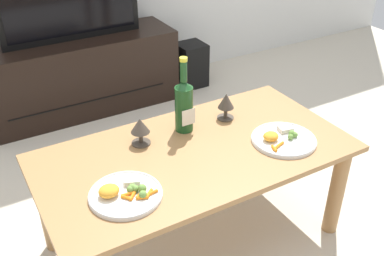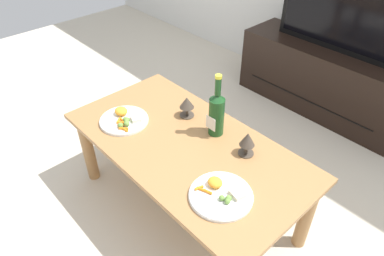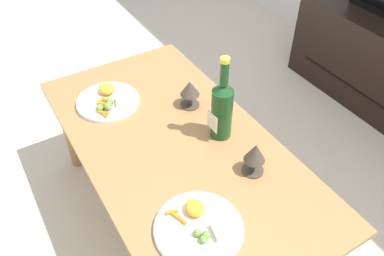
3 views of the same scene
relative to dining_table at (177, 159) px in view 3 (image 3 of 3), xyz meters
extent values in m
plane|color=beige|center=(0.00, 0.00, -0.41)|extent=(6.40, 6.40, 0.00)
cube|color=#9E7042|center=(0.00, 0.00, 0.07)|extent=(1.31, 0.68, 0.03)
cylinder|color=#9E7042|center=(-0.59, -0.28, -0.17)|extent=(0.07, 0.07, 0.47)
cylinder|color=#9E7042|center=(-0.59, 0.28, -0.17)|extent=(0.07, 0.07, 0.47)
cube|color=black|center=(-0.05, 1.28, -0.25)|extent=(1.06, 0.01, 0.01)
cylinder|color=#19471E|center=(0.04, 0.17, 0.19)|extent=(0.08, 0.08, 0.21)
cone|color=#19471E|center=(0.04, 0.17, 0.31)|extent=(0.08, 0.08, 0.04)
cylinder|color=#19471E|center=(0.04, 0.17, 0.37)|extent=(0.03, 0.03, 0.09)
cylinder|color=yellow|center=(0.04, 0.17, 0.42)|extent=(0.03, 0.03, 0.02)
cube|color=silver|center=(0.04, 0.13, 0.17)|extent=(0.06, 0.00, 0.07)
cylinder|color=#473D33|center=(-0.17, 0.16, 0.09)|extent=(0.08, 0.08, 0.01)
cylinder|color=#473D33|center=(-0.17, 0.16, 0.12)|extent=(0.02, 0.02, 0.05)
cone|color=#473D33|center=(-0.17, 0.16, 0.17)|extent=(0.08, 0.08, 0.06)
cylinder|color=#473D33|center=(0.26, 0.16, 0.09)|extent=(0.08, 0.08, 0.01)
cylinder|color=#473D33|center=(0.26, 0.16, 0.12)|extent=(0.02, 0.02, 0.05)
cone|color=#473D33|center=(0.26, 0.16, 0.18)|extent=(0.07, 0.07, 0.07)
cylinder|color=white|center=(-0.37, -0.13, 0.09)|extent=(0.27, 0.27, 0.01)
torus|color=white|center=(-0.37, -0.13, 0.10)|extent=(0.26, 0.26, 0.01)
ellipsoid|color=orange|center=(-0.42, -0.11, 0.12)|extent=(0.08, 0.07, 0.04)
cube|color=beige|center=(-0.32, -0.08, 0.11)|extent=(0.07, 0.07, 0.02)
cylinder|color=orange|center=(-0.32, -0.18, 0.10)|extent=(0.04, 0.03, 0.01)
cylinder|color=orange|center=(-0.28, -0.18, 0.10)|extent=(0.04, 0.02, 0.01)
cylinder|color=orange|center=(-0.29, -0.17, 0.10)|extent=(0.04, 0.04, 0.01)
cylinder|color=orange|center=(-0.32, -0.16, 0.10)|extent=(0.04, 0.03, 0.01)
cylinder|color=orange|center=(-0.36, -0.14, 0.10)|extent=(0.04, 0.02, 0.01)
cylinder|color=orange|center=(-0.35, -0.16, 0.10)|extent=(0.04, 0.04, 0.01)
cylinder|color=orange|center=(-0.37, -0.16, 0.10)|extent=(0.04, 0.04, 0.01)
sphere|color=olive|center=(-0.31, -0.15, 0.11)|extent=(0.03, 0.03, 0.03)
sphere|color=olive|center=(-0.33, -0.13, 0.11)|extent=(0.03, 0.03, 0.03)
sphere|color=olive|center=(-0.35, -0.13, 0.11)|extent=(0.03, 0.03, 0.03)
sphere|color=olive|center=(-0.34, -0.13, 0.11)|extent=(0.03, 0.03, 0.03)
sphere|color=olive|center=(-0.32, -0.18, 0.11)|extent=(0.03, 0.03, 0.03)
cylinder|color=white|center=(0.37, -0.13, 0.09)|extent=(0.28, 0.28, 0.01)
torus|color=white|center=(0.37, -0.13, 0.10)|extent=(0.28, 0.28, 0.01)
ellipsoid|color=orange|center=(0.31, -0.11, 0.12)|extent=(0.07, 0.06, 0.04)
cube|color=beige|center=(0.41, -0.08, 0.11)|extent=(0.07, 0.06, 0.02)
cylinder|color=orange|center=(0.32, -0.16, 0.10)|extent=(0.04, 0.02, 0.01)
cylinder|color=orange|center=(0.29, -0.17, 0.10)|extent=(0.04, 0.02, 0.01)
cylinder|color=orange|center=(0.28, -0.17, 0.10)|extent=(0.02, 0.04, 0.01)
sphere|color=olive|center=(0.41, -0.14, 0.11)|extent=(0.02, 0.02, 0.02)
sphere|color=olive|center=(0.41, -0.13, 0.11)|extent=(0.03, 0.03, 0.03)
sphere|color=olive|center=(0.39, -0.14, 0.11)|extent=(0.02, 0.02, 0.02)
camera|label=1|loc=(-0.78, -1.33, 1.13)|focal=41.77mm
camera|label=2|loc=(1.02, -0.90, 1.24)|focal=32.86mm
camera|label=3|loc=(0.94, -0.50, 1.13)|focal=36.83mm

